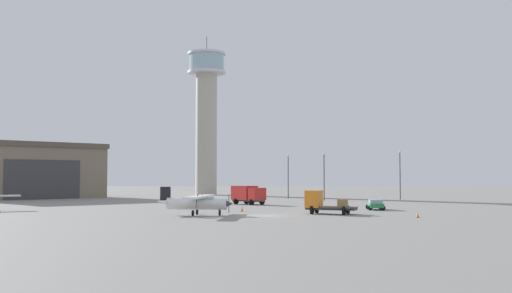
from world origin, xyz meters
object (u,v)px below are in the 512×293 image
(truck_box_red, at_px, (248,194))
(traffic_cone_near_left, at_px, (242,209))
(control_tower, at_px, (206,111))
(traffic_cone_near_right, at_px, (418,215))
(airplane_white, at_px, (196,202))
(light_post_east, at_px, (324,172))
(light_post_centre, at_px, (288,172))
(car_green, at_px, (375,204))
(truck_flatbed_orange, at_px, (323,203))
(light_post_north, at_px, (400,171))

(truck_box_red, distance_m, traffic_cone_near_left, 18.33)
(control_tower, bearing_deg, traffic_cone_near_right, -66.77)
(airplane_white, bearing_deg, traffic_cone_near_left, 63.53)
(traffic_cone_near_left, bearing_deg, control_tower, 101.48)
(truck_box_red, height_order, light_post_east, light_post_east)
(truck_box_red, xyz_separation_m, light_post_centre, (6.44, 25.80, 3.61))
(light_post_east, bearing_deg, light_post_centre, 124.12)
(airplane_white, relative_size, light_post_centre, 1.25)
(car_green, relative_size, traffic_cone_near_right, 7.16)
(airplane_white, relative_size, truck_box_red, 1.92)
(truck_flatbed_orange, bearing_deg, light_post_centre, -66.30)
(light_post_north, bearing_deg, truck_box_red, -142.36)
(truck_box_red, bearing_deg, traffic_cone_near_left, -44.76)
(truck_box_red, relative_size, car_green, 1.33)
(airplane_white, height_order, truck_flatbed_orange, airplane_white)
(light_post_north, relative_size, light_post_centre, 1.06)
(airplane_white, bearing_deg, car_green, 32.17)
(traffic_cone_near_right, bearing_deg, light_post_north, 81.43)
(control_tower, distance_m, light_post_centre, 34.54)
(control_tower, relative_size, light_post_centre, 4.36)
(traffic_cone_near_left, xyz_separation_m, traffic_cone_near_right, (19.89, -10.53, -0.04))
(car_green, distance_m, light_post_east, 30.90)
(traffic_cone_near_right, bearing_deg, light_post_centre, 104.25)
(airplane_white, height_order, light_post_north, light_post_north)
(car_green, height_order, light_post_east, light_post_east)
(airplane_white, xyz_separation_m, traffic_cone_near_right, (24.53, -2.23, -1.22))
(car_green, xyz_separation_m, traffic_cone_near_right, (2.37, -14.73, -0.44))
(truck_flatbed_orange, distance_m, traffic_cone_near_left, 11.22)
(truck_flatbed_orange, bearing_deg, traffic_cone_near_right, 169.93)
(car_green, xyz_separation_m, traffic_cone_near_left, (-17.51, -4.19, -0.41))
(control_tower, relative_size, truck_box_red, 6.72)
(control_tower, xyz_separation_m, light_post_east, (26.40, -33.58, -15.22))
(truck_box_red, relative_size, light_post_centre, 0.65)
(control_tower, relative_size, light_post_east, 4.37)
(truck_box_red, xyz_separation_m, car_green, (17.94, -14.09, -0.92))
(light_post_east, relative_size, light_post_centre, 1.00)
(truck_flatbed_orange, relative_size, light_post_north, 0.67)
(truck_box_red, bearing_deg, traffic_cone_near_right, -10.92)
(light_post_east, bearing_deg, truck_box_red, -129.01)
(truck_flatbed_orange, xyz_separation_m, light_post_centre, (-3.98, 49.10, 3.95))
(truck_flatbed_orange, xyz_separation_m, truck_box_red, (-10.42, 23.30, 0.34))
(truck_box_red, bearing_deg, light_post_east, 94.89)
(truck_box_red, distance_m, light_post_north, 35.44)
(control_tower, bearing_deg, truck_box_red, -74.92)
(control_tower, relative_size, traffic_cone_near_right, 63.89)
(light_post_east, relative_size, traffic_cone_near_right, 14.62)
(light_post_east, bearing_deg, traffic_cone_near_left, -110.13)
(truck_box_red, relative_size, traffic_cone_near_left, 8.51)
(truck_box_red, xyz_separation_m, traffic_cone_near_left, (0.43, -18.28, -1.33))
(control_tower, distance_m, light_post_north, 52.14)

